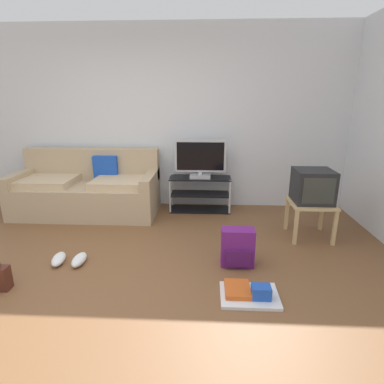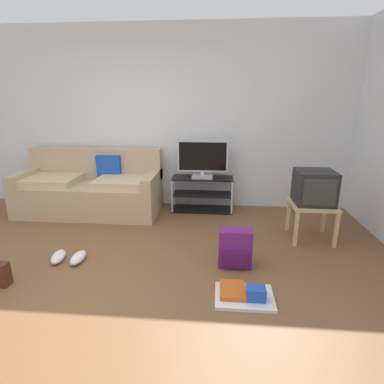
{
  "view_description": "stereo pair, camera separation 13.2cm",
  "coord_description": "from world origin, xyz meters",
  "px_view_note": "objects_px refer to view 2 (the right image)",
  "views": [
    {
      "loc": [
        0.91,
        -2.43,
        1.65
      ],
      "look_at": [
        0.72,
        1.18,
        0.57
      ],
      "focal_mm": 29.35,
      "sensor_mm": 36.0,
      "label": 1
    },
    {
      "loc": [
        1.04,
        -2.42,
        1.65
      ],
      "look_at": [
        0.72,
        1.18,
        0.57
      ],
      "focal_mm": 29.35,
      "sensor_mm": 36.0,
      "label": 2
    }
  ],
  "objects_px": {
    "couch": "(91,189)",
    "side_table": "(312,209)",
    "sneakers_pair": "(68,257)",
    "floor_tray": "(244,294)",
    "backpack": "(235,248)",
    "crt_tv": "(314,187)",
    "tv_stand": "(202,194)",
    "flat_tv": "(203,159)"
  },
  "relations": [
    {
      "from": "backpack",
      "to": "tv_stand",
      "type": "bearing_deg",
      "value": 131.74
    },
    {
      "from": "sneakers_pair",
      "to": "tv_stand",
      "type": "bearing_deg",
      "value": 52.35
    },
    {
      "from": "tv_stand",
      "to": "sneakers_pair",
      "type": "height_order",
      "value": "tv_stand"
    },
    {
      "from": "couch",
      "to": "side_table",
      "type": "relative_size",
      "value": 4.06
    },
    {
      "from": "tv_stand",
      "to": "side_table",
      "type": "relative_size",
      "value": 1.81
    },
    {
      "from": "side_table",
      "to": "floor_tray",
      "type": "xyz_separation_m",
      "value": [
        -0.88,
        -1.29,
        -0.34
      ]
    },
    {
      "from": "couch",
      "to": "sneakers_pair",
      "type": "distance_m",
      "value": 1.59
    },
    {
      "from": "side_table",
      "to": "backpack",
      "type": "xyz_separation_m",
      "value": [
        -0.94,
        -0.74,
        -0.19
      ]
    },
    {
      "from": "backpack",
      "to": "sneakers_pair",
      "type": "xyz_separation_m",
      "value": [
        -1.74,
        -0.06,
        -0.15
      ]
    },
    {
      "from": "floor_tray",
      "to": "sneakers_pair",
      "type": "bearing_deg",
      "value": 164.8
    },
    {
      "from": "couch",
      "to": "floor_tray",
      "type": "relative_size",
      "value": 4.09
    },
    {
      "from": "tv_stand",
      "to": "sneakers_pair",
      "type": "distance_m",
      "value": 2.17
    },
    {
      "from": "crt_tv",
      "to": "floor_tray",
      "type": "bearing_deg",
      "value": -124.1
    },
    {
      "from": "tv_stand",
      "to": "couch",
      "type": "bearing_deg",
      "value": -173.75
    },
    {
      "from": "crt_tv",
      "to": "backpack",
      "type": "distance_m",
      "value": 1.29
    },
    {
      "from": "sneakers_pair",
      "to": "couch",
      "type": "bearing_deg",
      "value": 102.74
    },
    {
      "from": "backpack",
      "to": "crt_tv",
      "type": "bearing_deg",
      "value": 65.93
    },
    {
      "from": "tv_stand",
      "to": "floor_tray",
      "type": "distance_m",
      "value": 2.26
    },
    {
      "from": "backpack",
      "to": "couch",
      "type": "bearing_deg",
      "value": 172.21
    },
    {
      "from": "couch",
      "to": "crt_tv",
      "type": "relative_size",
      "value": 4.68
    },
    {
      "from": "tv_stand",
      "to": "side_table",
      "type": "bearing_deg",
      "value": -33.57
    },
    {
      "from": "flat_tv",
      "to": "sneakers_pair",
      "type": "distance_m",
      "value": 2.27
    },
    {
      "from": "side_table",
      "to": "backpack",
      "type": "distance_m",
      "value": 1.21
    },
    {
      "from": "couch",
      "to": "tv_stand",
      "type": "distance_m",
      "value": 1.68
    },
    {
      "from": "sneakers_pair",
      "to": "floor_tray",
      "type": "bearing_deg",
      "value": -15.2
    },
    {
      "from": "couch",
      "to": "backpack",
      "type": "xyz_separation_m",
      "value": [
        2.09,
        -1.46,
        -0.15
      ]
    },
    {
      "from": "crt_tv",
      "to": "backpack",
      "type": "relative_size",
      "value": 1.11
    },
    {
      "from": "side_table",
      "to": "floor_tray",
      "type": "bearing_deg",
      "value": -124.43
    },
    {
      "from": "tv_stand",
      "to": "backpack",
      "type": "height_order",
      "value": "tv_stand"
    },
    {
      "from": "sneakers_pair",
      "to": "floor_tray",
      "type": "xyz_separation_m",
      "value": [
        1.8,
        -0.49,
        -0.01
      ]
    },
    {
      "from": "flat_tv",
      "to": "crt_tv",
      "type": "bearing_deg",
      "value": -32.44
    },
    {
      "from": "flat_tv",
      "to": "crt_tv",
      "type": "relative_size",
      "value": 1.71
    },
    {
      "from": "couch",
      "to": "tv_stand",
      "type": "relative_size",
      "value": 2.24
    },
    {
      "from": "backpack",
      "to": "floor_tray",
      "type": "relative_size",
      "value": 0.79
    },
    {
      "from": "couch",
      "to": "crt_tv",
      "type": "xyz_separation_m",
      "value": [
        3.03,
        -0.71,
        0.31
      ]
    },
    {
      "from": "couch",
      "to": "side_table",
      "type": "distance_m",
      "value": 3.12
    },
    {
      "from": "tv_stand",
      "to": "floor_tray",
      "type": "xyz_separation_m",
      "value": [
        0.48,
        -2.2,
        -0.22
      ]
    },
    {
      "from": "couch",
      "to": "flat_tv",
      "type": "bearing_deg",
      "value": 5.48
    },
    {
      "from": "crt_tv",
      "to": "sneakers_pair",
      "type": "relative_size",
      "value": 1.19
    },
    {
      "from": "couch",
      "to": "tv_stand",
      "type": "bearing_deg",
      "value": 6.25
    },
    {
      "from": "couch",
      "to": "flat_tv",
      "type": "relative_size",
      "value": 2.74
    },
    {
      "from": "backpack",
      "to": "sneakers_pair",
      "type": "distance_m",
      "value": 1.75
    }
  ]
}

